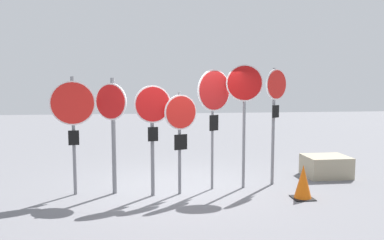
{
  "coord_description": "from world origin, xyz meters",
  "views": [
    {
      "loc": [
        -0.75,
        -7.74,
        2.26
      ],
      "look_at": [
        0.22,
        0.0,
        1.49
      ],
      "focal_mm": 35.0,
      "sensor_mm": 36.0,
      "label": 1
    }
  ],
  "objects_px": {
    "stop_sign_6": "(275,101)",
    "stop_sign_4": "(214,99)",
    "stop_sign_3": "(180,122)",
    "stop_sign_1": "(112,117)",
    "stop_sign_0": "(73,112)",
    "storage_crate": "(326,166)",
    "traffic_cone_0": "(303,182)",
    "stop_sign_5": "(244,96)",
    "stop_sign_2": "(153,118)"
  },
  "relations": [
    {
      "from": "stop_sign_1",
      "to": "stop_sign_3",
      "type": "bearing_deg",
      "value": 22.36
    },
    {
      "from": "traffic_cone_0",
      "to": "storage_crate",
      "type": "height_order",
      "value": "traffic_cone_0"
    },
    {
      "from": "stop_sign_4",
      "to": "stop_sign_1",
      "type": "bearing_deg",
      "value": 151.5
    },
    {
      "from": "stop_sign_2",
      "to": "stop_sign_5",
      "type": "xyz_separation_m",
      "value": [
        1.93,
        0.34,
        0.42
      ]
    },
    {
      "from": "storage_crate",
      "to": "stop_sign_6",
      "type": "bearing_deg",
      "value": -159.97
    },
    {
      "from": "stop_sign_3",
      "to": "stop_sign_5",
      "type": "height_order",
      "value": "stop_sign_5"
    },
    {
      "from": "stop_sign_0",
      "to": "stop_sign_2",
      "type": "bearing_deg",
      "value": -18.56
    },
    {
      "from": "stop_sign_4",
      "to": "stop_sign_5",
      "type": "height_order",
      "value": "stop_sign_5"
    },
    {
      "from": "stop_sign_4",
      "to": "storage_crate",
      "type": "height_order",
      "value": "stop_sign_4"
    },
    {
      "from": "stop_sign_0",
      "to": "stop_sign_4",
      "type": "relative_size",
      "value": 0.94
    },
    {
      "from": "stop_sign_0",
      "to": "stop_sign_6",
      "type": "bearing_deg",
      "value": -5.13
    },
    {
      "from": "stop_sign_5",
      "to": "stop_sign_6",
      "type": "relative_size",
      "value": 1.02
    },
    {
      "from": "stop_sign_0",
      "to": "stop_sign_2",
      "type": "height_order",
      "value": "stop_sign_0"
    },
    {
      "from": "stop_sign_0",
      "to": "storage_crate",
      "type": "distance_m",
      "value": 5.99
    },
    {
      "from": "stop_sign_4",
      "to": "stop_sign_6",
      "type": "xyz_separation_m",
      "value": [
        1.4,
        0.21,
        -0.06
      ]
    },
    {
      "from": "stop_sign_6",
      "to": "stop_sign_4",
      "type": "bearing_deg",
      "value": 156.04
    },
    {
      "from": "stop_sign_3",
      "to": "stop_sign_6",
      "type": "xyz_separation_m",
      "value": [
        2.13,
        0.47,
        0.39
      ]
    },
    {
      "from": "storage_crate",
      "to": "stop_sign_3",
      "type": "bearing_deg",
      "value": -164.28
    },
    {
      "from": "stop_sign_5",
      "to": "stop_sign_2",
      "type": "bearing_deg",
      "value": -154.44
    },
    {
      "from": "stop_sign_1",
      "to": "stop_sign_5",
      "type": "xyz_separation_m",
      "value": [
        2.74,
        0.07,
        0.4
      ]
    },
    {
      "from": "stop_sign_1",
      "to": "stop_sign_2",
      "type": "distance_m",
      "value": 0.85
    },
    {
      "from": "stop_sign_2",
      "to": "storage_crate",
      "type": "relative_size",
      "value": 2.17
    },
    {
      "from": "stop_sign_1",
      "to": "stop_sign_6",
      "type": "height_order",
      "value": "stop_sign_6"
    },
    {
      "from": "stop_sign_1",
      "to": "stop_sign_2",
      "type": "height_order",
      "value": "stop_sign_1"
    },
    {
      "from": "stop_sign_0",
      "to": "stop_sign_6",
      "type": "xyz_separation_m",
      "value": [
        4.25,
        0.25,
        0.18
      ]
    },
    {
      "from": "stop_sign_0",
      "to": "storage_crate",
      "type": "bearing_deg",
      "value": -0.6
    },
    {
      "from": "stop_sign_4",
      "to": "storage_crate",
      "type": "relative_size",
      "value": 2.49
    },
    {
      "from": "stop_sign_4",
      "to": "stop_sign_6",
      "type": "bearing_deg",
      "value": -21.72
    },
    {
      "from": "stop_sign_2",
      "to": "stop_sign_6",
      "type": "distance_m",
      "value": 2.75
    },
    {
      "from": "stop_sign_2",
      "to": "stop_sign_5",
      "type": "distance_m",
      "value": 2.01
    },
    {
      "from": "stop_sign_0",
      "to": "traffic_cone_0",
      "type": "height_order",
      "value": "stop_sign_0"
    },
    {
      "from": "stop_sign_0",
      "to": "stop_sign_6",
      "type": "height_order",
      "value": "stop_sign_6"
    },
    {
      "from": "stop_sign_6",
      "to": "stop_sign_0",
      "type": "bearing_deg",
      "value": 151.0
    },
    {
      "from": "stop_sign_5",
      "to": "stop_sign_1",
      "type": "bearing_deg",
      "value": -162.72
    },
    {
      "from": "stop_sign_4",
      "to": "stop_sign_5",
      "type": "relative_size",
      "value": 0.96
    },
    {
      "from": "stop_sign_2",
      "to": "stop_sign_5",
      "type": "bearing_deg",
      "value": -2.05
    },
    {
      "from": "stop_sign_1",
      "to": "storage_crate",
      "type": "xyz_separation_m",
      "value": [
        5.0,
        0.82,
        -1.34
      ]
    },
    {
      "from": "stop_sign_0",
      "to": "stop_sign_1",
      "type": "distance_m",
      "value": 0.77
    },
    {
      "from": "stop_sign_3",
      "to": "stop_sign_0",
      "type": "bearing_deg",
      "value": 153.57
    },
    {
      "from": "stop_sign_6",
      "to": "stop_sign_1",
      "type": "bearing_deg",
      "value": 152.0
    },
    {
      "from": "traffic_cone_0",
      "to": "stop_sign_5",
      "type": "bearing_deg",
      "value": 138.56
    },
    {
      "from": "stop_sign_1",
      "to": "stop_sign_0",
      "type": "bearing_deg",
      "value": -150.33
    },
    {
      "from": "stop_sign_1",
      "to": "stop_sign_4",
      "type": "xyz_separation_m",
      "value": [
        2.09,
        0.06,
        0.34
      ]
    },
    {
      "from": "stop_sign_2",
      "to": "stop_sign_4",
      "type": "distance_m",
      "value": 1.37
    },
    {
      "from": "stop_sign_5",
      "to": "storage_crate",
      "type": "xyz_separation_m",
      "value": [
        2.26,
        0.74,
        -1.74
      ]
    },
    {
      "from": "stop_sign_5",
      "to": "storage_crate",
      "type": "relative_size",
      "value": 2.59
    },
    {
      "from": "storage_crate",
      "to": "traffic_cone_0",
      "type": "bearing_deg",
      "value": -128.72
    },
    {
      "from": "stop_sign_5",
      "to": "stop_sign_0",
      "type": "bearing_deg",
      "value": -163.32
    },
    {
      "from": "stop_sign_3",
      "to": "storage_crate",
      "type": "xyz_separation_m",
      "value": [
        3.64,
        1.02,
        -1.22
      ]
    },
    {
      "from": "stop_sign_3",
      "to": "stop_sign_6",
      "type": "height_order",
      "value": "stop_sign_6"
    }
  ]
}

